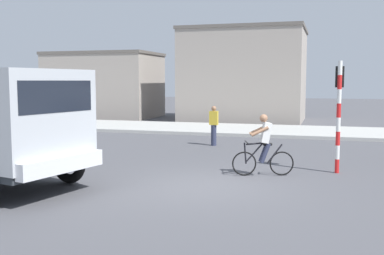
# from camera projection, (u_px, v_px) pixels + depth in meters

# --- Properties ---
(ground_plane) EXTENTS (120.00, 120.00, 0.00)m
(ground_plane) POSITION_uv_depth(u_px,v_px,m) (206.00, 186.00, 11.58)
(ground_plane) COLOR #4C4C51
(sidewalk_far) EXTENTS (80.00, 5.00, 0.16)m
(sidewalk_far) POSITION_uv_depth(u_px,v_px,m) (269.00, 131.00, 23.64)
(sidewalk_far) COLOR #ADADA8
(sidewalk_far) RESTS_ON ground
(cyclist) EXTENTS (1.66, 0.68, 1.72)m
(cyclist) POSITION_uv_depth(u_px,v_px,m) (264.00, 145.00, 12.73)
(cyclist) COLOR black
(cyclist) RESTS_ON ground
(traffic_light_pole) EXTENTS (0.24, 0.43, 3.20)m
(traffic_light_pole) POSITION_uv_depth(u_px,v_px,m) (339.00, 101.00, 13.05)
(traffic_light_pole) COLOR red
(traffic_light_pole) RESTS_ON ground
(pedestrian_near_kerb) EXTENTS (0.34, 0.22, 1.62)m
(pedestrian_near_kerb) POSITION_uv_depth(u_px,v_px,m) (214.00, 125.00, 18.66)
(pedestrian_near_kerb) COLOR #2D334C
(pedestrian_near_kerb) RESTS_ON ground
(building_corner_left) EXTENTS (7.71, 5.12, 4.65)m
(building_corner_left) POSITION_uv_depth(u_px,v_px,m) (105.00, 85.00, 33.41)
(building_corner_left) COLOR #9E9389
(building_corner_left) RESTS_ON ground
(building_mid_block) EXTENTS (7.78, 6.34, 6.00)m
(building_mid_block) POSITION_uv_depth(u_px,v_px,m) (245.00, 75.00, 30.29)
(building_mid_block) COLOR #9E9389
(building_mid_block) RESTS_ON ground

